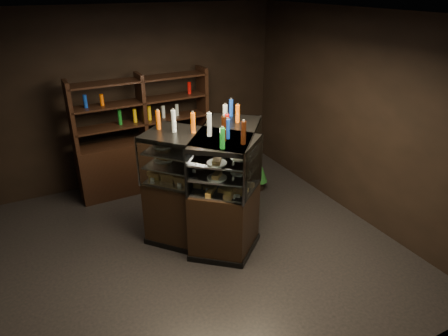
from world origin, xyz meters
The scene contains 7 objects.
ground centered at (0.00, 0.00, 0.00)m, with size 5.00×5.00×0.00m, color black.
room_shell centered at (0.00, 0.00, 1.94)m, with size 5.02×5.02×3.01m.
display_case centered at (0.26, 0.11, 0.53)m, with size 1.88×1.59×1.59m.
food_display centered at (0.26, 0.10, 1.16)m, with size 1.39×1.12×0.48m.
bottles_top centered at (0.26, 0.11, 1.72)m, with size 1.21×0.98×0.30m.
potted_conifer centered at (1.58, 1.09, 0.38)m, with size 0.31×0.31×0.67m.
back_shelving centered at (-0.11, 2.05, 0.61)m, with size 2.28×0.50×2.00m.
Camera 1 is at (-1.75, -4.17, 3.32)m, focal length 32.00 mm.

